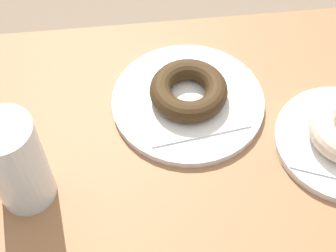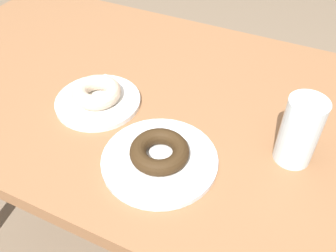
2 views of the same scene
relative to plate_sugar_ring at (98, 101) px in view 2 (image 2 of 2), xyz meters
name	(u,v)px [view 2 (image 2 of 2)]	position (x,y,z in m)	size (l,w,h in m)	color
ground_plane	(143,241)	(-0.03, -0.09, -0.74)	(6.00, 6.00, 0.00)	#7B6853
table	(131,112)	(-0.03, -0.09, -0.09)	(1.18, 0.73, 0.74)	#90613E
plate_sugar_ring	(98,101)	(0.00, 0.00, 0.00)	(0.19, 0.19, 0.01)	silver
napkin_sugar_ring	(98,99)	(0.00, 0.00, 0.01)	(0.13, 0.13, 0.00)	white
donut_sugar_ring	(97,92)	(0.00, 0.00, 0.03)	(0.11, 0.11, 0.04)	beige
plate_chocolate_ring	(160,160)	(-0.20, 0.10, 0.00)	(0.22, 0.22, 0.01)	white
napkin_chocolate_ring	(160,158)	(-0.20, 0.10, 0.01)	(0.14, 0.14, 0.00)	white
donut_chocolate_ring	(159,151)	(-0.20, 0.10, 0.02)	(0.11, 0.11, 0.03)	#372512
water_glass	(300,131)	(-0.43, -0.03, 0.06)	(0.07, 0.07, 0.14)	silver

